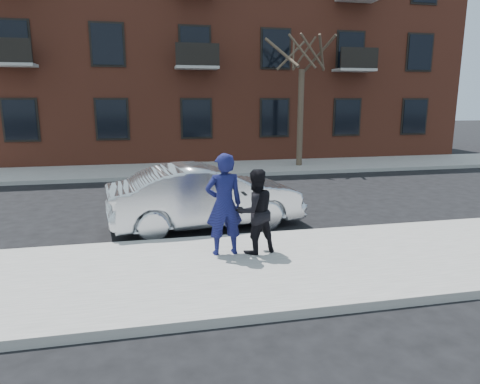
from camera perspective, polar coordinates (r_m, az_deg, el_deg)
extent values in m
plane|color=black|center=(8.15, 4.25, -9.80)|extent=(100.00, 100.00, 0.00)
cube|color=gray|center=(7.90, 4.78, -9.96)|extent=(50.00, 3.50, 0.15)
cube|color=#999691|center=(9.53, 1.63, -5.99)|extent=(50.00, 0.10, 0.15)
cube|color=gray|center=(18.85, -5.40, 3.05)|extent=(50.00, 3.50, 0.15)
cube|color=#999691|center=(17.09, -4.68, 2.12)|extent=(50.00, 0.10, 0.15)
cube|color=brown|center=(25.75, -2.91, 18.74)|extent=(24.00, 10.00, 12.00)
cube|color=black|center=(20.89, -27.25, 8.52)|extent=(1.30, 0.06, 1.70)
cube|color=black|center=(21.09, 4.65, 9.83)|extent=(1.30, 0.06, 1.70)
cube|color=black|center=(24.39, 22.26, 9.30)|extent=(1.30, 0.06, 1.70)
cube|color=black|center=(21.01, -28.13, 17.24)|extent=(1.30, 0.06, 1.70)
cube|color=black|center=(21.20, 4.81, 18.51)|extent=(1.30, 0.06, 1.70)
cube|color=black|center=(24.49, 22.88, 16.78)|extent=(1.30, 0.06, 1.70)
cylinder|color=#3D2E24|center=(19.44, 8.04, 9.71)|extent=(0.26, 0.26, 4.20)
imported|color=#B7BABF|center=(10.35, -4.52, -0.59)|extent=(4.82, 2.23, 1.53)
imported|color=navy|center=(8.04, -2.16, -1.66)|extent=(0.73, 0.50, 1.94)
cube|color=black|center=(8.18, -2.87, 0.52)|extent=(0.08, 0.13, 0.08)
imported|color=black|center=(8.15, 2.05, -2.60)|extent=(0.91, 0.78, 1.63)
cube|color=black|center=(8.17, 0.55, -0.21)|extent=(0.12, 0.15, 0.06)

